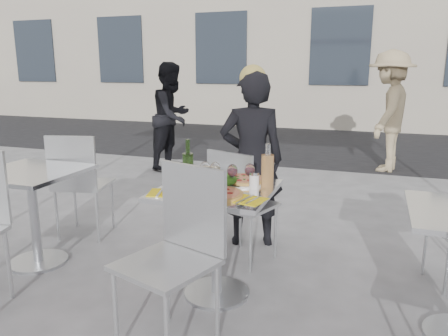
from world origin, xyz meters
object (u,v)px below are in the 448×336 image
(pizza_near, at_px, (214,194))
(chair_far, at_px, (238,198))
(woman_diner, at_px, (252,160))
(salad_plate, at_px, (225,181))
(pedestrian_b, at_px, (389,111))
(wineglass_white_a, at_px, (205,169))
(napkin_left, at_px, (163,192))
(main_table, at_px, (216,219))
(pizza_far, at_px, (244,180))
(wineglass_red_a, at_px, (232,172))
(chair_near, at_px, (179,242))
(napkin_right, at_px, (249,200))
(pedestrian_a, at_px, (172,116))
(carafe, at_px, (267,171))
(side_table_left, at_px, (32,197))
(wineglass_red_b, at_px, (250,171))
(wineglass_white_b, at_px, (215,169))
(wine_bottle, at_px, (188,166))
(sugar_shaker, at_px, (254,181))
(side_chair_lfar, at_px, (78,178))

(pizza_near, bearing_deg, chair_far, 95.32)
(woman_diner, bearing_deg, salad_plate, 74.64)
(pedestrian_b, height_order, wineglass_white_a, pedestrian_b)
(pedestrian_b, xyz_separation_m, napkin_left, (-1.37, -4.52, -0.13))
(main_table, height_order, woman_diner, woman_diner)
(pizza_far, height_order, wineglass_red_a, wineglass_red_a)
(pizza_near, bearing_deg, chair_near, -100.41)
(napkin_right, bearing_deg, chair_far, 125.27)
(pedestrian_a, height_order, carafe, pedestrian_a)
(side_table_left, bearing_deg, pizza_far, 6.83)
(pedestrian_b, bearing_deg, wineglass_red_b, -1.04)
(carafe, relative_size, wineglass_white_a, 1.84)
(main_table, xyz_separation_m, wineglass_white_a, (-0.10, 0.06, 0.32))
(pizza_far, bearing_deg, woman_diner, 101.89)
(wineglass_white_b, xyz_separation_m, wineglass_red_a, (0.13, -0.03, 0.00))
(woman_diner, distance_m, napkin_left, 1.19)
(wine_bottle, distance_m, wineglass_white_b, 0.20)
(main_table, xyz_separation_m, wineglass_white_b, (-0.03, 0.06, 0.32))
(main_table, distance_m, pizza_near, 0.28)
(chair_far, bearing_deg, sugar_shaker, 137.87)
(pizza_near, xyz_separation_m, salad_plate, (-0.01, 0.23, 0.03))
(side_table_left, distance_m, side_chair_lfar, 0.55)
(carafe, relative_size, napkin_right, 1.34)
(side_chair_lfar, bearing_deg, wineglass_white_a, 147.65)
(pizza_near, bearing_deg, napkin_right, -5.68)
(pizza_far, distance_m, carafe, 0.23)
(napkin_left, bearing_deg, wineglass_red_b, 18.09)
(side_table_left, height_order, napkin_left, napkin_left)
(side_chair_lfar, bearing_deg, wineglass_red_a, 149.21)
(wine_bottle, xyz_separation_m, wineglass_red_b, (0.42, 0.03, -0.00))
(side_chair_lfar, height_order, wine_bottle, wine_bottle)
(pizza_near, height_order, wineglass_white_a, wineglass_white_a)
(napkin_left, bearing_deg, side_table_left, 155.17)
(chair_near, xyz_separation_m, wineglass_red_b, (0.22, 0.63, 0.27))
(chair_near, distance_m, wineglass_red_a, 0.64)
(napkin_left, bearing_deg, pedestrian_b, 58.05)
(main_table, height_order, salad_plate, salad_plate)
(woman_diner, relative_size, napkin_right, 6.84)
(main_table, distance_m, wineglass_white_a, 0.34)
(wineglass_white_a, height_order, napkin_left, wineglass_white_a)
(side_chair_lfar, xyz_separation_m, napkin_right, (1.76, -0.73, 0.19))
(chair_far, relative_size, carafe, 3.12)
(pedestrian_a, height_order, wineglass_red_a, pedestrian_a)
(wineglass_red_a, distance_m, wineglass_red_b, 0.11)
(wine_bottle, bearing_deg, pedestrian_a, 117.49)
(side_chair_lfar, height_order, wineglass_white_a, side_chair_lfar)
(salad_plate, bearing_deg, wineglass_red_a, -26.65)
(wineglass_red_b, bearing_deg, napkin_right, -74.96)
(wineglass_red_b, distance_m, napkin_right, 0.31)
(wine_bottle, relative_size, sugar_shaker, 2.76)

